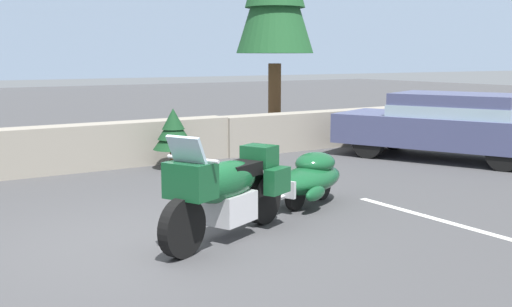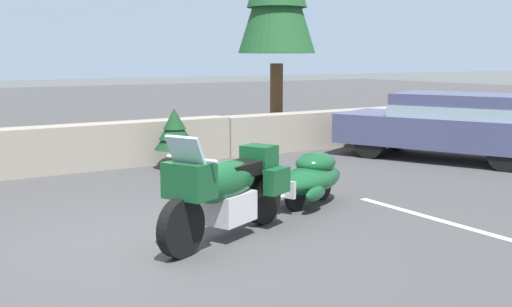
# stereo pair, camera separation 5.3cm
# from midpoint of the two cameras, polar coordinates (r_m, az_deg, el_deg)

# --- Properties ---
(ground_plane) EXTENTS (80.00, 80.00, 0.00)m
(ground_plane) POSITION_cam_midpoint_polar(r_m,az_deg,el_deg) (7.48, -10.73, -8.10)
(ground_plane) COLOR #424244
(stone_guard_wall) EXTENTS (24.00, 0.64, 0.88)m
(stone_guard_wall) POSITION_cam_midpoint_polar(r_m,az_deg,el_deg) (12.15, -19.29, 0.17)
(stone_guard_wall) COLOR gray
(stone_guard_wall) RESTS_ON ground
(touring_motorcycle) EXTENTS (2.17, 1.29, 1.33)m
(touring_motorcycle) POSITION_cam_midpoint_polar(r_m,az_deg,el_deg) (7.37, -2.97, -3.21)
(touring_motorcycle) COLOR black
(touring_motorcycle) RESTS_ON ground
(car_shaped_trailer) EXTENTS (2.16, 1.25, 0.76)m
(car_shaped_trailer) POSITION_cam_midpoint_polar(r_m,az_deg,el_deg) (9.17, 4.79, -2.18)
(car_shaped_trailer) COLOR black
(car_shaped_trailer) RESTS_ON ground
(sedan_at_right_edge) EXTENTS (3.45, 4.85, 1.41)m
(sedan_at_right_edge) POSITION_cam_midpoint_polar(r_m,az_deg,el_deg) (13.75, 17.19, 2.67)
(sedan_at_right_edge) COLOR black
(sedan_at_right_edge) RESTS_ON ground
(pine_sapling_farther) EXTENTS (0.80, 0.80, 1.18)m
(pine_sapling_farther) POSITION_cam_midpoint_polar(r_m,az_deg,el_deg) (12.14, -7.73, 2.05)
(pine_sapling_farther) COLOR brown
(pine_sapling_farther) RESTS_ON ground
(parking_stripe_marker) EXTENTS (0.12, 3.60, 0.01)m
(parking_stripe_marker) POSITION_cam_midpoint_polar(r_m,az_deg,el_deg) (8.51, 17.86, -6.26)
(parking_stripe_marker) COLOR silver
(parking_stripe_marker) RESTS_ON ground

